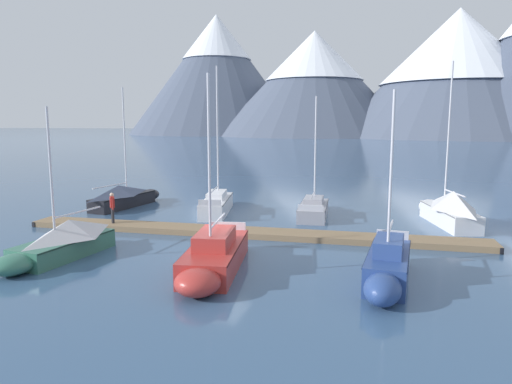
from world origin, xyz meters
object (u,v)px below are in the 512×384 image
sailboat_nearest_berth (125,196)px  sailboat_mid_dock_port (218,203)px  sailboat_outer_slip (387,267)px  sailboat_end_of_dock (448,208)px  sailboat_far_berth (314,208)px  sailboat_second_berth (60,242)px  sailboat_mid_dock_starboard (213,257)px  person_on_dock (112,206)px

sailboat_nearest_berth → sailboat_mid_dock_port: size_ratio=0.87×
sailboat_outer_slip → sailboat_end_of_dock: 11.91m
sailboat_nearest_berth → sailboat_far_berth: bearing=3.1°
sailboat_second_berth → sailboat_mid_dock_port: size_ratio=0.69×
sailboat_mid_dock_starboard → person_on_dock: bearing=145.8°
sailboat_mid_dock_port → sailboat_end_of_dock: size_ratio=1.01×
person_on_dock → sailboat_second_berth: bearing=-78.4°
sailboat_mid_dock_port → sailboat_second_berth: bearing=-102.9°
sailboat_outer_slip → sailboat_mid_dock_starboard: bearing=-175.8°
sailboat_mid_dock_port → sailboat_mid_dock_starboard: size_ratio=1.23×
sailboat_mid_dock_port → sailboat_end_of_dock: (14.10, 0.26, 0.34)m
sailboat_mid_dock_starboard → sailboat_far_berth: size_ratio=1.03×
sailboat_mid_dock_starboard → person_on_dock: (-8.26, 5.62, 0.63)m
sailboat_outer_slip → sailboat_far_berth: bearing=111.6°
sailboat_nearest_berth → person_on_dock: (2.97, -5.95, 0.50)m
sailboat_mid_dock_port → sailboat_far_berth: (6.28, 0.58, -0.10)m
sailboat_outer_slip → person_on_dock: sailboat_outer_slip is taller
sailboat_mid_dock_port → sailboat_far_berth: size_ratio=1.26×
sailboat_far_berth → sailboat_end_of_dock: size_ratio=0.80×
sailboat_nearest_berth → sailboat_outer_slip: (17.81, -11.09, -0.09)m
sailboat_far_berth → sailboat_mid_dock_starboard: bearing=-98.8°
sailboat_nearest_berth → sailboat_end_of_dock: size_ratio=0.88×
sailboat_end_of_dock → person_on_dock: bearing=-160.6°
sailboat_second_berth → sailboat_end_of_dock: size_ratio=0.70×
sailboat_second_berth → sailboat_far_berth: size_ratio=0.88×
sailboat_outer_slip → sailboat_end_of_dock: bearing=74.7°
sailboat_mid_dock_starboard → sailboat_outer_slip: sailboat_mid_dock_starboard is taller
sailboat_far_berth → sailboat_mid_dock_port: bearing=-174.7°
sailboat_end_of_dock → person_on_dock: (-17.98, -6.35, 0.31)m
sailboat_outer_slip → person_on_dock: 15.71m
sailboat_mid_dock_port → sailboat_outer_slip: (10.96, -11.22, 0.05)m
sailboat_second_berth → sailboat_end_of_dock: bearing=35.7°
sailboat_end_of_dock → sailboat_outer_slip: bearing=-105.3°
sailboat_mid_dock_starboard → sailboat_far_berth: (1.90, 12.28, -0.11)m
sailboat_mid_dock_port → sailboat_end_of_dock: 14.11m
sailboat_nearest_berth → sailboat_outer_slip: 20.98m
sailboat_far_berth → sailboat_end_of_dock: sailboat_end_of_dock is taller
sailboat_nearest_berth → sailboat_outer_slip: size_ratio=1.18×
sailboat_end_of_dock → person_on_dock: 19.07m
sailboat_nearest_berth → sailboat_far_berth: sailboat_nearest_berth is taller
sailboat_nearest_berth → sailboat_second_berth: bearing=-70.5°
sailboat_nearest_berth → sailboat_second_berth: 12.40m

